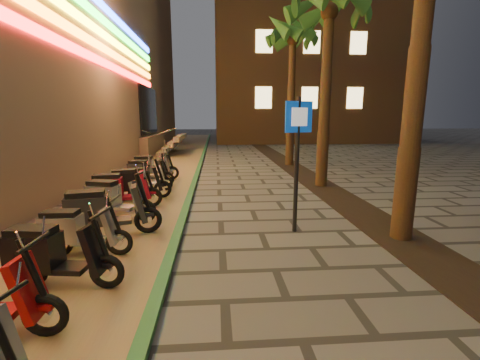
{
  "coord_description": "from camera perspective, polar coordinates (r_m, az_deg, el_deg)",
  "views": [
    {
      "loc": [
        -0.09,
        -3.86,
        2.41
      ],
      "look_at": [
        0.37,
        2.23,
        1.2
      ],
      "focal_mm": 24.0,
      "sensor_mm": 36.0,
      "label": 1
    }
  ],
  "objects": [
    {
      "name": "scooter_6",
      "position": [
        6.99,
        -23.26,
        -5.08
      ],
      "size": [
        1.83,
        0.86,
        1.29
      ],
      "rotation": [
        0.0,
        0.0,
        0.23
      ],
      "color": "black",
      "rests_on": "ground"
    },
    {
      "name": "apartment_block",
      "position": [
        38.34,
        10.69,
        26.27
      ],
      "size": [
        18.0,
        16.06,
        25.0
      ],
      "color": "brown",
      "rests_on": "ground"
    },
    {
      "name": "scooter_9",
      "position": [
        9.83,
        -18.36,
        -0.45
      ],
      "size": [
        1.7,
        0.84,
        1.2
      ],
      "rotation": [
        0.0,
        0.0,
        0.25
      ],
      "color": "black",
      "rests_on": "ground"
    },
    {
      "name": "scooter_7",
      "position": [
        8.12,
        -21.61,
        -3.0
      ],
      "size": [
        1.71,
        0.89,
        1.21
      ],
      "rotation": [
        0.0,
        0.0,
        -0.29
      ],
      "color": "black",
      "rests_on": "ground"
    },
    {
      "name": "ground",
      "position": [
        4.55,
        -2.69,
        -20.79
      ],
      "size": [
        120.0,
        120.0,
        0.0
      ],
      "primitive_type": "plane",
      "color": "#474442",
      "rests_on": "ground"
    },
    {
      "name": "scooter_11",
      "position": [
        11.85,
        -16.46,
        1.47
      ],
      "size": [
        1.64,
        0.67,
        1.15
      ],
      "rotation": [
        0.0,
        0.0,
        -0.14
      ],
      "color": "black",
      "rests_on": "ground"
    },
    {
      "name": "scooter_8",
      "position": [
        8.98,
        -20.8,
        -1.56
      ],
      "size": [
        1.77,
        0.75,
        1.24
      ],
      "rotation": [
        0.0,
        0.0,
        0.17
      ],
      "color": "black",
      "rests_on": "ground"
    },
    {
      "name": "parking_strip",
      "position": [
        14.29,
        -14.35,
        1.16
      ],
      "size": [
        3.4,
        60.0,
        0.01
      ],
      "primitive_type": "cube",
      "color": "#8C7251",
      "rests_on": "ground"
    },
    {
      "name": "scooter_10",
      "position": [
        10.78,
        -16.78,
        0.24
      ],
      "size": [
        1.47,
        0.73,
        1.04
      ],
      "rotation": [
        0.0,
        0.0,
        0.27
      ],
      "color": "black",
      "rests_on": "ground"
    },
    {
      "name": "palm_d",
      "position": [
        16.66,
        9.37,
        23.31
      ],
      "size": [
        2.97,
        3.02,
        7.16
      ],
      "color": "#472D19",
      "rests_on": "ground"
    },
    {
      "name": "palm_c",
      "position": [
        11.94,
        15.63,
        26.95
      ],
      "size": [
        2.97,
        3.02,
        6.91
      ],
      "color": "#472D19",
      "rests_on": "ground"
    },
    {
      "name": "planting_strip",
      "position": [
        9.89,
        17.79,
        -3.39
      ],
      "size": [
        1.2,
        40.0,
        0.02
      ],
      "primitive_type": "cube",
      "color": "black",
      "rests_on": "ground"
    },
    {
      "name": "pedestrian_sign",
      "position": [
        6.64,
        10.19,
        5.85
      ],
      "size": [
        0.59,
        0.23,
        2.79
      ],
      "rotation": [
        0.0,
        0.0,
        0.33
      ],
      "color": "black",
      "rests_on": "ground"
    },
    {
      "name": "scooter_5",
      "position": [
        6.31,
        -27.15,
        -7.99
      ],
      "size": [
        1.53,
        0.54,
        1.08
      ],
      "rotation": [
        0.0,
        0.0,
        -0.03
      ],
      "color": "black",
      "rests_on": "ground"
    },
    {
      "name": "scooter_4",
      "position": [
        5.35,
        -30.53,
        -11.25
      ],
      "size": [
        1.66,
        0.65,
        1.16
      ],
      "rotation": [
        0.0,
        0.0,
        -0.13
      ],
      "color": "black",
      "rests_on": "ground"
    },
    {
      "name": "green_curb",
      "position": [
        14.08,
        -7.53,
        1.45
      ],
      "size": [
        0.18,
        60.0,
        0.1
      ],
      "primitive_type": "cube",
      "color": "#246032",
      "rests_on": "ground"
    },
    {
      "name": "scooter_12",
      "position": [
        12.85,
        -15.6,
        2.33
      ],
      "size": [
        1.69,
        0.6,
        1.2
      ],
      "rotation": [
        0.0,
        0.0,
        -0.0
      ],
      "color": "black",
      "rests_on": "ground"
    }
  ]
}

